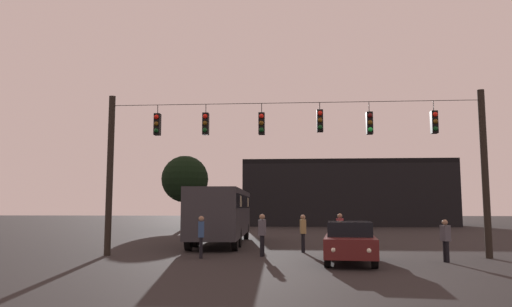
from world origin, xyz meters
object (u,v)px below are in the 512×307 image
object	(u,v)px
pedestrian_crossing_center	(340,229)
pedestrian_trailing	(303,231)
car_near_right	(350,241)
pedestrian_near_bus	(262,232)
pedestrian_crossing_left	(201,234)
tree_left_silhouette	(185,179)
pedestrian_crossing_right	(446,238)
city_bus	(222,211)

from	to	relation	value
pedestrian_crossing_center	pedestrian_trailing	bearing A→B (deg)	-151.47
car_near_right	pedestrian_near_bus	xyz separation A→B (m)	(-3.40, 2.15, 0.21)
pedestrian_crossing_left	car_near_right	bearing A→B (deg)	-12.18
pedestrian_crossing_left	pedestrian_near_bus	distance (m)	2.60
pedestrian_crossing_center	tree_left_silhouette	size ratio (longest dim) A/B	0.26
pedestrian_near_bus	tree_left_silhouette	xyz separation A→B (m)	(-8.71, 23.99, 3.65)
pedestrian_crossing_center	pedestrian_crossing_right	world-z (taller)	pedestrian_crossing_center
pedestrian_crossing_center	pedestrian_near_bus	bearing A→B (deg)	-141.02
pedestrian_crossing_right	pedestrian_near_bus	xyz separation A→B (m)	(-7.04, 1.63, 0.12)
pedestrian_crossing_left	pedestrian_crossing_center	size ratio (longest dim) A/B	0.96
pedestrian_near_bus	pedestrian_crossing_right	bearing A→B (deg)	-13.07
tree_left_silhouette	pedestrian_crossing_left	bearing A→B (deg)	-75.85
pedestrian_near_bus	pedestrian_crossing_center	bearing A→B (deg)	38.98
pedestrian_crossing_left	tree_left_silhouette	world-z (taller)	tree_left_silhouette
city_bus	car_near_right	size ratio (longest dim) A/B	2.48
pedestrian_crossing_left	pedestrian_crossing_center	world-z (taller)	pedestrian_crossing_center
pedestrian_crossing_center	pedestrian_near_bus	size ratio (longest dim) A/B	1.00
city_bus	pedestrian_trailing	xyz separation A→B (m)	(4.43, -4.72, -0.89)
pedestrian_crossing_right	tree_left_silhouette	world-z (taller)	tree_left_silhouette
pedestrian_crossing_right	tree_left_silhouette	distance (m)	30.32
car_near_right	pedestrian_crossing_left	world-z (taller)	pedestrian_crossing_left
car_near_right	pedestrian_near_bus	distance (m)	4.03
pedestrian_near_bus	tree_left_silhouette	distance (m)	25.79
pedestrian_trailing	pedestrian_near_bus	bearing A→B (deg)	-132.88
car_near_right	city_bus	bearing A→B (deg)	124.69
car_near_right	pedestrian_crossing_right	world-z (taller)	pedestrian_crossing_right
city_bus	pedestrian_crossing_left	xyz separation A→B (m)	(0.23, -7.51, -0.90)
pedestrian_trailing	tree_left_silhouette	bearing A→B (deg)	115.38
pedestrian_crossing_left	pedestrian_near_bus	world-z (taller)	pedestrian_near_bus
car_near_right	pedestrian_crossing_center	distance (m)	5.03
pedestrian_crossing_right	pedestrian_crossing_center	bearing A→B (deg)	127.84
city_bus	pedestrian_crossing_right	xyz separation A→B (m)	(9.71, -8.25, -0.97)
city_bus	pedestrian_crossing_center	xyz separation A→B (m)	(6.21, -3.75, -0.86)
pedestrian_trailing	pedestrian_crossing_right	bearing A→B (deg)	-33.83
pedestrian_crossing_center	pedestrian_near_bus	world-z (taller)	pedestrian_near_bus
pedestrian_crossing_left	pedestrian_crossing_center	bearing A→B (deg)	32.15
pedestrian_near_bus	pedestrian_trailing	xyz separation A→B (m)	(1.76, 1.90, -0.03)
tree_left_silhouette	pedestrian_near_bus	bearing A→B (deg)	-70.04
pedestrian_near_bus	car_near_right	bearing A→B (deg)	-32.34
city_bus	pedestrian_near_bus	xyz separation A→B (m)	(2.67, -6.62, -0.85)
city_bus	tree_left_silhouette	distance (m)	18.61
car_near_right	pedestrian_crossing_left	xyz separation A→B (m)	(-5.84, 1.26, 0.17)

